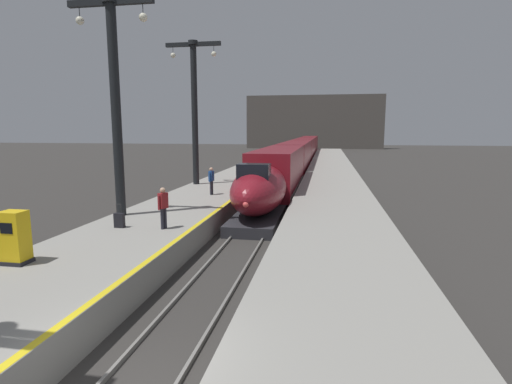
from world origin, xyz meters
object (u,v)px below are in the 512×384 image
at_px(station_column_mid, 115,88).
at_px(ticket_machine_yellow, 15,239).
at_px(station_column_far, 194,101).
at_px(rolling_suitcase, 119,220).
at_px(highspeed_train_main, 300,152).
at_px(passenger_near_edge, 163,205).
at_px(passenger_far_waiting, 211,179).

distance_m(station_column_mid, ticket_machine_yellow, 8.56).
xyz_separation_m(station_column_far, rolling_suitcase, (1.14, -13.24, -5.73)).
relative_size(station_column_mid, ticket_machine_yellow, 6.06).
xyz_separation_m(highspeed_train_main, passenger_near_edge, (-2.88, -39.63, 0.07)).
distance_m(passenger_near_edge, passenger_far_waiting, 8.61).
bearing_deg(highspeed_train_main, station_column_mid, -98.94).
bearing_deg(passenger_far_waiting, station_column_far, 118.95).
xyz_separation_m(station_column_mid, station_column_far, (0.00, 10.99, 0.23)).
distance_m(station_column_mid, passenger_far_waiting, 8.44).
relative_size(station_column_far, ticket_machine_yellow, 6.34).
bearing_deg(passenger_far_waiting, rolling_suitcase, -98.86).
relative_size(passenger_near_edge, ticket_machine_yellow, 1.06).
bearing_deg(passenger_near_edge, station_column_far, 102.95).
bearing_deg(rolling_suitcase, station_column_mid, 116.90).
bearing_deg(highspeed_train_main, rolling_suitcase, -96.83).
relative_size(station_column_far, passenger_far_waiting, 6.00).
relative_size(passenger_near_edge, rolling_suitcase, 1.72).
distance_m(passenger_near_edge, rolling_suitcase, 2.00).
height_order(passenger_near_edge, passenger_far_waiting, same).
bearing_deg(station_column_far, rolling_suitcase, -85.07).
xyz_separation_m(station_column_mid, rolling_suitcase, (1.14, -2.25, -5.50)).
xyz_separation_m(rolling_suitcase, ticket_machine_yellow, (-0.79, -4.64, 0.44)).
bearing_deg(station_column_mid, passenger_far_waiting, 68.87).
bearing_deg(passenger_near_edge, ticket_machine_yellow, -119.20).
relative_size(highspeed_train_main, station_column_mid, 7.84).
height_order(rolling_suitcase, ticket_machine_yellow, ticket_machine_yellow).
bearing_deg(station_column_mid, station_column_far, 90.00).
xyz_separation_m(station_column_mid, ticket_machine_yellow, (0.35, -6.89, -5.06)).
bearing_deg(station_column_far, station_column_mid, -90.00).
bearing_deg(ticket_machine_yellow, highspeed_train_main, 82.88).
height_order(highspeed_train_main, station_column_mid, station_column_mid).
distance_m(highspeed_train_main, passenger_far_waiting, 31.23).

